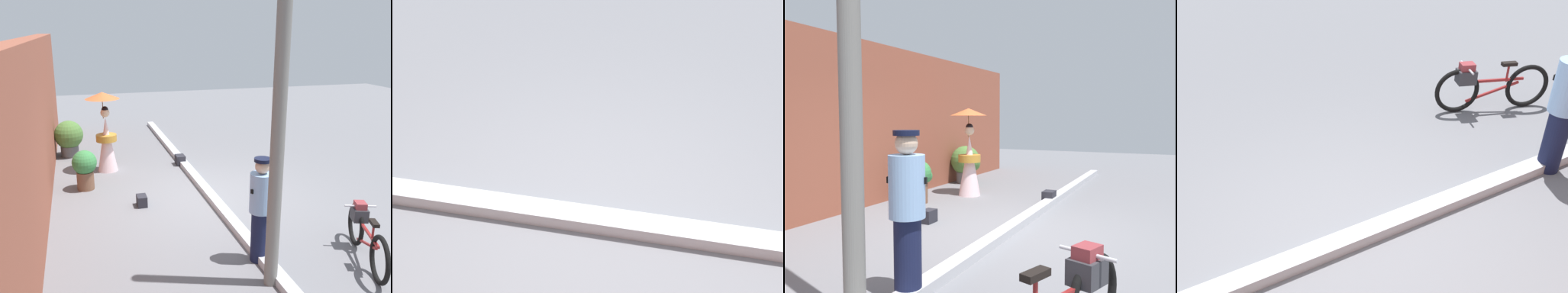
# 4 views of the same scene
# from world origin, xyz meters

# --- Properties ---
(ground_plane) EXTENTS (30.00, 30.00, 0.00)m
(ground_plane) POSITION_xyz_m (0.00, 0.00, 0.00)
(ground_plane) COLOR slate
(sidewalk_curb) EXTENTS (14.00, 0.20, 0.12)m
(sidewalk_curb) POSITION_xyz_m (0.00, 0.00, 0.06)
(sidewalk_curb) COLOR #B2B2B7
(sidewalk_curb) RESTS_ON ground_plane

